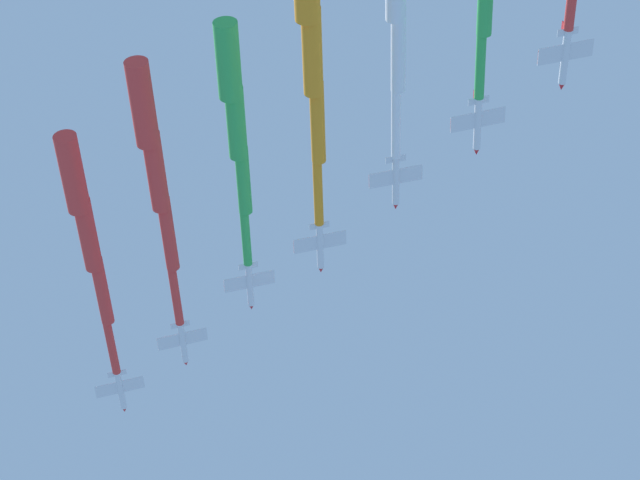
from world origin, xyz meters
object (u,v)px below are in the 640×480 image
jet_starboard_inner (235,123)px  jet_port_inner (155,171)px  jet_lead (87,234)px  jet_port_mid (311,51)px

jet_starboard_inner → jet_port_inner: bearing=66.3°
jet_lead → jet_port_mid: jet_lead is taller
jet_lead → jet_starboard_inner: bearing=-122.2°
jet_lead → jet_starboard_inner: 30.04m
jet_starboard_inner → jet_port_mid: (-12.69, -12.59, -3.06)m
jet_lead → jet_starboard_inner: jet_starboard_inner is taller
jet_starboard_inner → jet_port_mid: 18.14m
jet_lead → jet_port_mid: bearing=-127.1°
jet_lead → jet_starboard_inner: (-15.93, -25.30, 2.92)m
jet_port_inner → jet_starboard_inner: (-5.61, -12.76, 2.29)m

